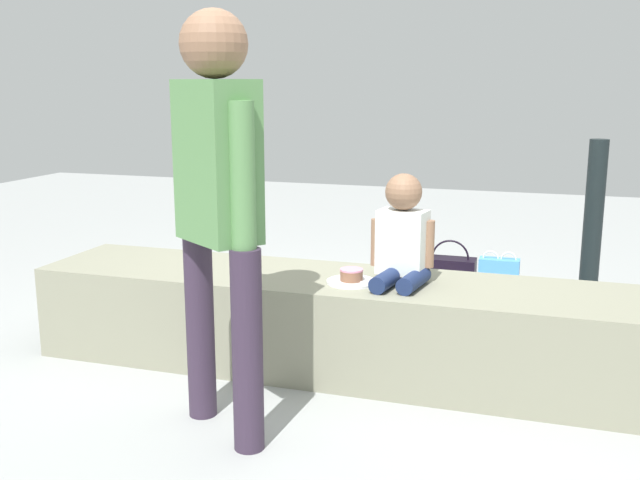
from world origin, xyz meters
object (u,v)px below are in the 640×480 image
(child_seated, at_px, (402,236))
(adult_standing, at_px, (218,188))
(handbag_black_leather, at_px, (450,275))
(water_bottle_near_gift, at_px, (571,306))
(cake_plate, at_px, (351,278))
(party_cup_red, at_px, (570,329))
(cake_box_white, at_px, (360,279))
(gift_bag, at_px, (498,285))

(child_seated, xyz_separation_m, adult_standing, (-0.53, -0.73, 0.29))
(adult_standing, relative_size, handbag_black_leather, 4.44)
(water_bottle_near_gift, distance_m, handbag_black_leather, 0.79)
(adult_standing, distance_m, handbag_black_leather, 2.33)
(child_seated, relative_size, cake_plate, 2.16)
(cake_plate, bearing_deg, water_bottle_near_gift, 49.28)
(party_cup_red, bearing_deg, child_seated, -134.50)
(cake_box_white, bearing_deg, gift_bag, -16.12)
(adult_standing, relative_size, party_cup_red, 17.12)
(water_bottle_near_gift, bearing_deg, handbag_black_leather, 155.39)
(child_seated, bearing_deg, party_cup_red, 45.50)
(adult_standing, height_order, handbag_black_leather, adult_standing)
(cake_plate, height_order, party_cup_red, cake_plate)
(adult_standing, distance_m, water_bottle_near_gift, 2.35)
(adult_standing, relative_size, gift_bag, 4.30)
(water_bottle_near_gift, xyz_separation_m, party_cup_red, (-0.00, -0.28, -0.04))
(cake_plate, height_order, handbag_black_leather, cake_plate)
(water_bottle_near_gift, height_order, handbag_black_leather, handbag_black_leather)
(party_cup_red, relative_size, cake_box_white, 0.27)
(child_seated, height_order, gift_bag, child_seated)
(water_bottle_near_gift, relative_size, cake_box_white, 0.58)
(cake_plate, relative_size, cake_box_white, 0.67)
(cake_plate, xyz_separation_m, water_bottle_near_gift, (0.96, 1.12, -0.37))
(adult_standing, bearing_deg, party_cup_red, 49.53)
(gift_bag, bearing_deg, cake_box_white, 163.88)
(child_seated, distance_m, party_cup_red, 1.23)
(gift_bag, height_order, water_bottle_near_gift, gift_bag)
(adult_standing, bearing_deg, cake_box_white, 90.32)
(cake_plate, distance_m, cake_box_white, 1.52)
(water_bottle_near_gift, bearing_deg, child_seated, -125.82)
(cake_plate, bearing_deg, adult_standing, -115.75)
(handbag_black_leather, bearing_deg, gift_bag, -41.30)
(gift_bag, xyz_separation_m, water_bottle_near_gift, (0.40, -0.05, -0.07))
(child_seated, distance_m, water_bottle_near_gift, 1.41)
(child_seated, distance_m, cake_plate, 0.29)
(child_seated, height_order, cake_plate, child_seated)
(child_seated, relative_size, water_bottle_near_gift, 2.49)
(gift_bag, distance_m, handbag_black_leather, 0.42)
(cake_plate, xyz_separation_m, cake_box_white, (-0.33, 1.43, -0.41))
(party_cup_red, bearing_deg, gift_bag, 140.14)
(party_cup_red, bearing_deg, handbag_black_leather, 139.50)
(gift_bag, xyz_separation_m, party_cup_red, (0.40, -0.33, -0.12))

